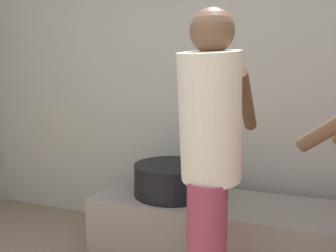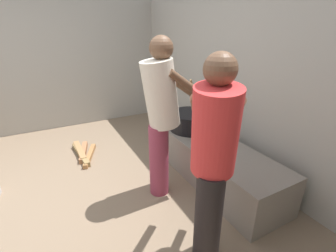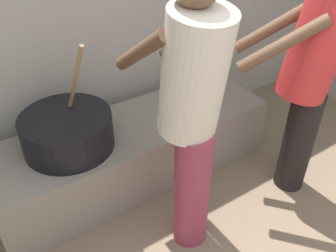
{
  "view_description": "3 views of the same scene",
  "coord_description": "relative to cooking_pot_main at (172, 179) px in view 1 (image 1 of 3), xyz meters",
  "views": [
    {
      "loc": [
        0.57,
        -0.44,
        1.25
      ],
      "look_at": [
        -0.03,
        1.11,
        1.03
      ],
      "focal_mm": 36.1,
      "sensor_mm": 36.0,
      "label": 1
    },
    {
      "loc": [
        2.06,
        0.2,
        1.62
      ],
      "look_at": [
        0.37,
        1.11,
        0.83
      ],
      "focal_mm": 24.85,
      "sensor_mm": 36.0,
      "label": 2
    },
    {
      "loc": [
        -0.73,
        -0.03,
        1.85
      ],
      "look_at": [
        0.02,
        1.11,
        0.88
      ],
      "focal_mm": 39.0,
      "sensor_mm": 36.0,
      "label": 3
    }
  ],
  "objects": [
    {
      "name": "block_enclosure_rear",
      "position": [
        0.26,
        0.51,
        0.57
      ],
      "size": [
        5.03,
        0.2,
        2.24
      ],
      "primitive_type": "cube",
      "color": "#9E998E",
      "rests_on": "ground_plane"
    },
    {
      "name": "hearth_ledge",
      "position": [
        0.43,
        -0.01,
        -0.33
      ],
      "size": [
        1.93,
        0.6,
        0.44
      ],
      "primitive_type": "cube",
      "color": "slate",
      "rests_on": "ground_plane"
    },
    {
      "name": "cooking_pot_main",
      "position": [
        0.0,
        0.0,
        0.0
      ],
      "size": [
        0.55,
        0.55,
        0.68
      ],
      "color": "black",
      "rests_on": "hearth_ledge"
    },
    {
      "name": "cook_in_cream_shirt",
      "position": [
        0.44,
        -0.64,
        0.36
      ],
      "size": [
        0.34,
        0.66,
        1.59
      ],
      "color": "#8C3347",
      "rests_on": "ground_plane"
    }
  ]
}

